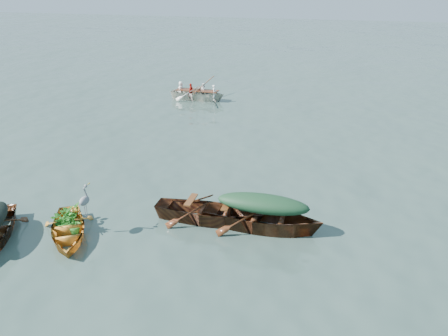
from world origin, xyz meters
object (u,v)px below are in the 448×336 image
object	(u,v)px
green_tarp_boat	(262,229)
rowed_boat	(198,100)
open_wooden_boat	(209,221)
heron	(85,206)
yellow_dinghy	(69,237)

from	to	relation	value
green_tarp_boat	rowed_boat	bearing A→B (deg)	25.84
green_tarp_boat	open_wooden_boat	size ratio (longest dim) A/B	1.05
rowed_boat	heron	distance (m)	14.94
yellow_dinghy	green_tarp_boat	size ratio (longest dim) A/B	0.67
yellow_dinghy	heron	size ratio (longest dim) A/B	3.48
open_wooden_boat	rowed_boat	size ratio (longest dim) A/B	0.99
heron	rowed_boat	bearing A→B (deg)	64.54
rowed_boat	heron	xyz separation A→B (m)	(1.74, -14.81, 0.89)
rowed_boat	open_wooden_boat	bearing A→B (deg)	-158.97
green_tarp_boat	rowed_boat	world-z (taller)	green_tarp_boat
open_wooden_boat	rowed_boat	distance (m)	14.13
open_wooden_boat	heron	distance (m)	3.59
yellow_dinghy	open_wooden_boat	distance (m)	4.02
green_tarp_boat	heron	bearing A→B (deg)	108.01
green_tarp_boat	open_wooden_boat	bearing A→B (deg)	90.00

